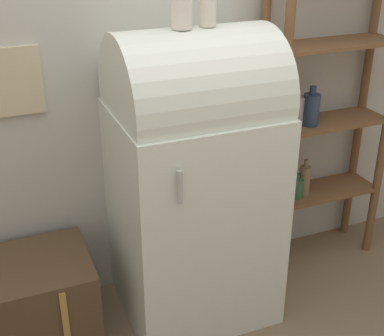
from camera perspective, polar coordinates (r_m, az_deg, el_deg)
name	(u,v)px	position (r m, az deg, el deg)	size (l,w,h in m)	color
ground_plane	(209,327)	(2.93, 1.85, -16.58)	(12.00, 12.00, 0.00)	#7A664C
wall_back	(166,48)	(2.77, -2.82, 12.71)	(7.00, 0.09, 2.70)	#B7B7AD
refrigerator	(194,177)	(2.65, 0.17, -0.94)	(0.76, 0.70, 1.52)	silver
suitcase_trunk	(13,307)	(2.84, -18.54, -13.89)	(0.78, 0.50, 0.45)	brown
shelf_unit	(323,109)	(3.11, 13.84, 6.18)	(0.76, 0.28, 1.79)	brown
vase_center	(208,6)	(2.42, 1.67, 16.87)	(0.08, 0.08, 0.18)	silver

